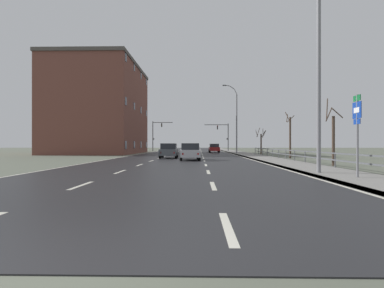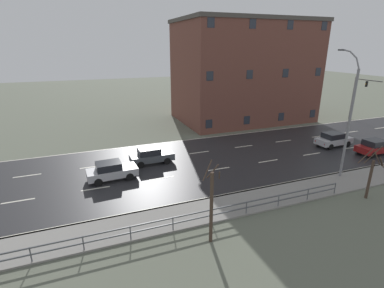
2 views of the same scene
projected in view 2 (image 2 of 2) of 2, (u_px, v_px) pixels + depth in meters
The scene contains 11 objects.
ground_plane at pixel (316, 145), 33.42m from camera, with size 160.00×160.00×0.12m.
guardrail at pixel (83, 241), 15.81m from camera, with size 0.07×35.91×1.00m.
street_lamp_midground at pixel (349, 118), 23.58m from camera, with size 2.25×0.24×10.53m.
traffic_signal_left at pixel (357, 93), 43.13m from camera, with size 4.31×0.36×6.36m.
car_mid_centre at pixel (151, 155), 27.84m from camera, with size 1.89×4.13×1.57m.
car_distant at pixel (111, 171), 24.44m from camera, with size 2.01×4.19×1.57m.
car_far_right at pixel (334, 139), 32.60m from camera, with size 1.92×4.14×1.57m.
car_near_left at pixel (375, 147), 30.24m from camera, with size 1.89×4.13×1.57m.
brick_building at pixel (244, 71), 43.02m from camera, with size 12.45×19.26×14.33m.
bare_tree_mid at pixel (211, 205), 16.16m from camera, with size 1.01×1.04×4.92m.
bare_tree_far at pixel (371, 175), 21.11m from camera, with size 1.37×1.40×3.99m.
Camera 2 is at (24.38, 23.30, 10.76)m, focal length 27.25 mm.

